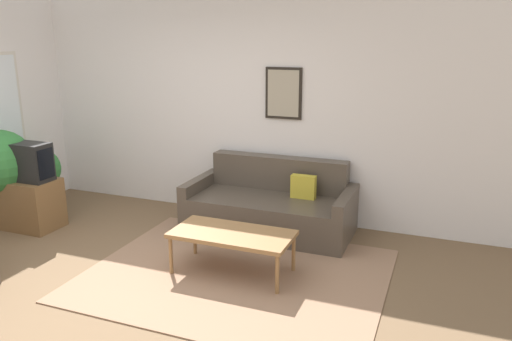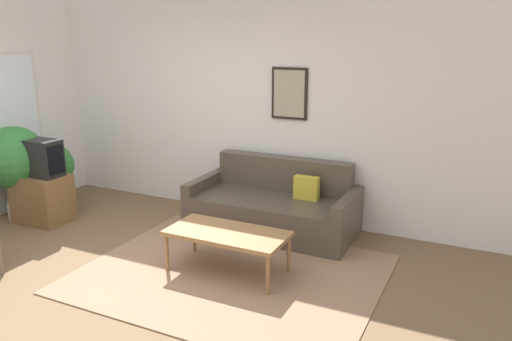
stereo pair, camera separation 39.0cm
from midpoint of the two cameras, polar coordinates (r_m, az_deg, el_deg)
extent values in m
plane|color=brown|center=(4.70, -14.98, -13.32)|extent=(16.00, 16.00, 0.00)
cube|color=#937056|center=(4.85, -0.53, -11.71)|extent=(2.76, 2.21, 0.01)
cube|color=silver|center=(6.27, -0.93, 7.35)|extent=(8.00, 0.06, 2.70)
cube|color=black|center=(5.89, 5.77, 8.74)|extent=(0.44, 0.03, 0.60)
cube|color=#A89E89|center=(5.88, 5.71, 8.72)|extent=(0.38, 0.01, 0.54)
cube|color=beige|center=(6.91, -25.40, 6.72)|extent=(0.02, 1.03, 1.30)
cube|color=white|center=(6.90, -25.36, 6.72)|extent=(0.02, 0.95, 1.22)
cube|color=#4C4238|center=(5.77, 3.77, -5.08)|extent=(1.65, 0.90, 0.42)
cube|color=#4C4238|center=(5.95, 5.12, -0.35)|extent=(1.65, 0.20, 0.40)
cube|color=#4C4238|center=(6.11, -3.94, -3.22)|extent=(0.12, 0.90, 0.56)
cube|color=#4C4238|center=(5.49, 12.41, -5.68)|extent=(0.12, 0.90, 0.56)
cube|color=gold|center=(5.64, 7.76, -2.08)|extent=(0.28, 0.10, 0.28)
cube|color=olive|center=(4.73, -0.93, -7.23)|extent=(1.14, 0.56, 0.04)
cylinder|color=olive|center=(4.87, -7.87, -9.37)|extent=(0.04, 0.04, 0.38)
cylinder|color=olive|center=(4.42, 3.94, -11.93)|extent=(0.04, 0.04, 0.38)
cylinder|color=olive|center=(5.24, -4.96, -7.46)|extent=(0.04, 0.04, 0.38)
cylinder|color=olive|center=(4.82, 6.11, -9.56)|extent=(0.04, 0.04, 0.38)
cube|color=brown|center=(6.51, -21.66, -2.99)|extent=(0.64, 0.46, 0.59)
cube|color=black|center=(6.38, -22.10, 1.39)|extent=(0.59, 0.28, 0.44)
cube|color=black|center=(6.17, -20.21, 1.12)|extent=(0.01, 0.23, 0.34)
cylinder|color=beige|center=(6.79, -23.79, -4.10)|extent=(0.30, 0.30, 0.22)
cylinder|color=#51381E|center=(6.73, -24.00, -2.28)|extent=(0.04, 0.04, 0.23)
sphere|color=#337A38|center=(6.62, -24.40, 1.33)|extent=(0.76, 0.76, 0.76)
cylinder|color=#935638|center=(7.10, -20.87, -3.12)|extent=(0.24, 0.24, 0.19)
cylinder|color=#51381E|center=(7.05, -20.99, -1.88)|extent=(0.04, 0.04, 0.13)
sphere|color=#3D8442|center=(6.99, -21.17, 0.03)|extent=(0.42, 0.42, 0.42)
cylinder|color=beige|center=(7.08, -20.49, -3.26)|extent=(0.22, 0.22, 0.16)
cylinder|color=#51381E|center=(7.04, -20.61, -1.99)|extent=(0.04, 0.04, 0.17)
sphere|color=#337A38|center=(6.95, -20.86, 0.57)|extent=(0.56, 0.56, 0.56)
camera|label=1|loc=(0.19, -87.84, 0.58)|focal=35.00mm
camera|label=2|loc=(0.19, 92.16, -0.58)|focal=35.00mm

